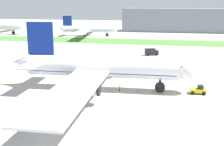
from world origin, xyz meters
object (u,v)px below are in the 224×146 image
object	(u,v)px
pushback_tug	(198,90)
ground_crew_wingwalker_port	(120,88)
airliner_foreground	(100,67)
service_truck_fuel_bowser	(151,52)
parked_airliner_far_centre	(87,29)

from	to	relation	value
pushback_tug	ground_crew_wingwalker_port	bearing A→B (deg)	-174.23
airliner_foreground	service_truck_fuel_bowser	bearing A→B (deg)	79.80
service_truck_fuel_bowser	parked_airliner_far_centre	world-z (taller)	parked_airliner_far_centre
pushback_tug	ground_crew_wingwalker_port	xyz separation A→B (m)	(-19.77, -2.00, -0.02)
airliner_foreground	pushback_tug	distance (m)	25.78
pushback_tug	parked_airliner_far_centre	size ratio (longest dim) A/B	0.09
airliner_foreground	parked_airliner_far_centre	distance (m)	127.26
parked_airliner_far_centre	ground_crew_wingwalker_port	bearing A→B (deg)	-70.02
airliner_foreground	parked_airliner_far_centre	bearing A→B (deg)	107.82
airliner_foreground	ground_crew_wingwalker_port	size ratio (longest dim) A/B	46.75
airliner_foreground	parked_airliner_far_centre	size ratio (longest dim) A/B	1.16
ground_crew_wingwalker_port	airliner_foreground	bearing A→B (deg)	168.44
airliner_foreground	pushback_tug	world-z (taller)	airliner_foreground
airliner_foreground	service_truck_fuel_bowser	world-z (taller)	airliner_foreground
airliner_foreground	ground_crew_wingwalker_port	xyz separation A→B (m)	(5.52, -1.13, -4.93)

